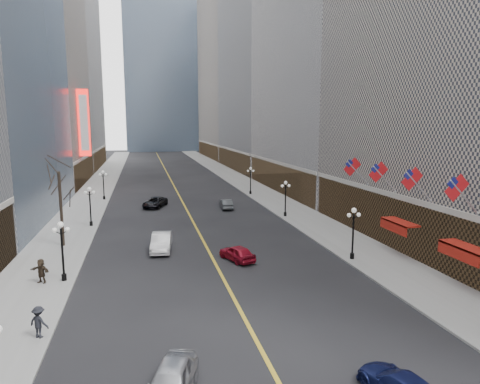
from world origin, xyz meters
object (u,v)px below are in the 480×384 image
streetlamp_west_3 (103,182)px  car_nb_far (155,202)px  streetlamp_east_2 (285,195)px  car_sb_far (226,204)px  car_nb_mid (161,242)px  streetlamp_east_3 (251,178)px  car_nb_near (171,382)px  car_sb_mid (237,253)px  streetlamp_east_1 (353,228)px  streetlamp_west_2 (90,202)px  streetlamp_west_1 (62,245)px

streetlamp_west_3 → car_nb_far: size_ratio=0.87×
streetlamp_east_2 → car_sb_far: streetlamp_east_2 is taller
streetlamp_east_2 → car_nb_mid: bearing=-144.9°
streetlamp_west_3 → streetlamp_east_3: bearing=0.0°
streetlamp_east_3 → car_nb_near: 54.41m
streetlamp_east_3 → car_sb_far: 12.78m
car_nb_mid → car_sb_mid: (6.29, -4.48, -0.15)m
streetlamp_east_1 → car_nb_mid: bearing=157.5°
streetlamp_east_2 → car_nb_far: 19.22m
streetlamp_west_2 → car_sb_far: streetlamp_west_2 is taller
streetlamp_west_1 → car_nb_mid: bearing=41.6°
streetlamp_west_3 → streetlamp_east_1: bearing=-56.8°
streetlamp_west_2 → car_nb_near: size_ratio=1.00×
streetlamp_west_2 → car_nb_far: 13.04m
streetlamp_west_1 → car_nb_far: streetlamp_west_1 is taller
streetlamp_west_3 → car_nb_mid: size_ratio=0.90×
streetlamp_east_3 → streetlamp_west_1: (-23.60, -36.00, 0.00)m
streetlamp_east_2 → streetlamp_west_3: 29.68m
streetlamp_east_3 → car_nb_mid: (-16.09, -29.32, -2.08)m
streetlamp_east_3 → streetlamp_west_3: same height
streetlamp_east_1 → streetlamp_west_3: 43.05m
car_nb_mid → streetlamp_east_2: bearing=41.6°
streetlamp_west_1 → car_nb_near: 17.31m
streetlamp_west_2 → car_sb_mid: bearing=-48.9°
streetlamp_west_1 → streetlamp_east_3: bearing=56.8°
streetlamp_west_2 → car_nb_far: (7.58, 10.38, -2.18)m
streetlamp_east_3 → streetlamp_west_3: size_ratio=1.00×
streetlamp_east_2 → car_nb_mid: 19.78m
streetlamp_west_1 → car_sb_mid: (13.80, 2.19, -2.22)m
car_sb_mid → streetlamp_east_1: bearing=146.3°
car_nb_far → car_sb_mid: bearing=-55.6°
streetlamp_east_1 → car_nb_mid: size_ratio=0.90×
streetlamp_west_3 → car_sb_mid: size_ratio=1.13×
streetlamp_west_1 → car_nb_mid: 10.26m
streetlamp_west_1 → streetlamp_west_2: (0.00, 18.00, 0.00)m
streetlamp_east_2 → streetlamp_east_1: bearing=-90.0°
streetlamp_east_1 → streetlamp_east_3: same height
streetlamp_east_1 → streetlamp_west_3: same height
streetlamp_east_3 → car_nb_near: (-16.70, -51.74, -2.13)m
streetlamp_east_3 → streetlamp_west_1: bearing=-123.2°
streetlamp_west_1 → streetlamp_west_2: 18.00m
streetlamp_east_1 → streetlamp_west_2: same height
streetlamp_east_2 → streetlamp_east_3: 18.00m
streetlamp_east_2 → car_nb_near: 37.70m
streetlamp_east_3 → car_sb_far: size_ratio=1.09×
streetlamp_east_2 → car_nb_mid: size_ratio=0.90×
streetlamp_east_2 → car_sb_far: 9.76m
streetlamp_west_3 → streetlamp_west_1: bearing=-90.0°
streetlamp_east_2 → streetlamp_west_3: bearing=142.7°
streetlamp_east_1 → streetlamp_east_3: 36.00m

